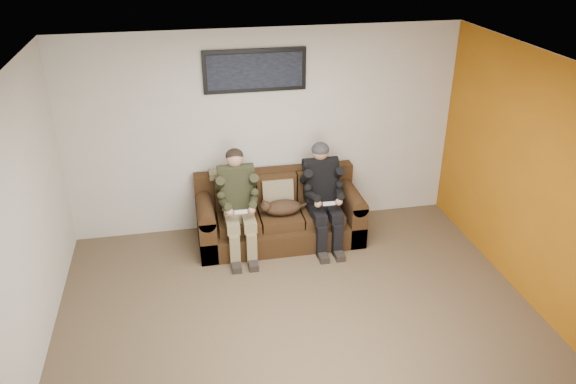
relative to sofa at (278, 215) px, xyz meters
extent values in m
plane|color=brown|center=(-0.08, -1.82, -0.32)|extent=(5.00, 5.00, 0.00)
plane|color=silver|center=(-0.08, -1.82, 2.28)|extent=(5.00, 5.00, 0.00)
plane|color=beige|center=(-0.08, 0.43, 0.98)|extent=(5.00, 0.00, 5.00)
plane|color=beige|center=(-2.58, -1.82, 0.98)|extent=(0.00, 4.50, 4.50)
plane|color=beige|center=(2.42, -1.82, 0.98)|extent=(0.00, 4.50, 4.50)
plane|color=#A05C10|center=(2.41, -1.82, 0.98)|extent=(0.00, 4.50, 4.50)
cube|color=#34200F|center=(0.00, -0.07, -0.18)|extent=(2.06, 0.89, 0.28)
cube|color=#34200F|center=(0.00, 0.28, 0.24)|extent=(2.06, 0.19, 0.56)
cube|color=#34200F|center=(-0.93, -0.07, -0.04)|extent=(0.21, 0.89, 0.56)
cube|color=#34200F|center=(0.93, -0.07, -0.04)|extent=(0.21, 0.89, 0.56)
cylinder|color=#34200F|center=(-0.93, -0.07, 0.24)|extent=(0.21, 0.89, 0.21)
cylinder|color=#34200F|center=(0.93, -0.07, 0.24)|extent=(0.21, 0.89, 0.21)
cube|color=#3A2411|center=(-0.53, -0.12, 0.03)|extent=(0.51, 0.56, 0.13)
cube|color=#3A2411|center=(-0.53, 0.15, 0.30)|extent=(0.51, 0.13, 0.41)
cube|color=#3A2411|center=(0.00, -0.12, 0.03)|extent=(0.51, 0.56, 0.13)
cube|color=#3A2411|center=(0.00, 0.15, 0.30)|extent=(0.51, 0.13, 0.41)
cube|color=#3A2411|center=(0.53, -0.12, 0.03)|extent=(0.51, 0.56, 0.13)
cube|color=#3A2411|center=(0.53, 0.15, 0.30)|extent=(0.51, 0.13, 0.41)
cube|color=#807254|center=(0.00, 0.04, 0.28)|extent=(0.39, 0.19, 0.39)
cube|color=gray|center=(-0.62, 0.26, 0.53)|extent=(0.42, 0.21, 0.07)
cube|color=#857753|center=(-0.53, -0.15, 0.16)|extent=(0.36, 0.30, 0.14)
cube|color=#2A2B1A|center=(-0.53, -0.05, 0.46)|extent=(0.40, 0.30, 0.53)
cylinder|color=#2A2B1A|center=(-0.53, -0.03, 0.67)|extent=(0.44, 0.18, 0.18)
sphere|color=tan|center=(-0.53, -0.01, 0.83)|extent=(0.21, 0.21, 0.21)
cube|color=#857753|center=(-0.63, -0.35, 0.15)|extent=(0.15, 0.42, 0.13)
cube|color=#857753|center=(-0.43, -0.35, 0.15)|extent=(0.15, 0.42, 0.13)
cube|color=#857753|center=(-0.63, -0.55, -0.11)|extent=(0.12, 0.13, 0.41)
cube|color=#857753|center=(-0.43, -0.55, -0.11)|extent=(0.12, 0.13, 0.41)
cube|color=black|center=(-0.63, -0.63, -0.28)|extent=(0.11, 0.26, 0.08)
cube|color=black|center=(-0.43, -0.63, -0.28)|extent=(0.11, 0.26, 0.08)
cylinder|color=#2A2B1A|center=(-0.73, -0.12, 0.56)|extent=(0.11, 0.30, 0.28)
cylinder|color=#2A2B1A|center=(-0.33, -0.12, 0.56)|extent=(0.11, 0.30, 0.28)
cylinder|color=#2A2B1A|center=(-0.70, -0.34, 0.40)|extent=(0.14, 0.32, 0.15)
cylinder|color=#2A2B1A|center=(-0.36, -0.34, 0.40)|extent=(0.14, 0.32, 0.15)
sphere|color=tan|center=(-0.66, -0.46, 0.35)|extent=(0.09, 0.09, 0.09)
sphere|color=tan|center=(-0.40, -0.46, 0.35)|extent=(0.09, 0.09, 0.09)
cube|color=white|center=(-0.53, -0.48, 0.35)|extent=(0.15, 0.04, 0.03)
ellipsoid|color=black|center=(-0.53, 0.01, 0.86)|extent=(0.22, 0.22, 0.17)
cube|color=black|center=(0.53, -0.15, 0.16)|extent=(0.36, 0.30, 0.14)
cube|color=black|center=(0.53, -0.05, 0.46)|extent=(0.40, 0.30, 0.53)
cylinder|color=black|center=(0.53, -0.03, 0.67)|extent=(0.44, 0.18, 0.18)
sphere|color=#A77A5D|center=(0.53, -0.01, 0.83)|extent=(0.21, 0.21, 0.21)
cube|color=black|center=(0.43, -0.35, 0.15)|extent=(0.15, 0.42, 0.13)
cube|color=black|center=(0.63, -0.35, 0.15)|extent=(0.15, 0.42, 0.13)
cube|color=black|center=(0.43, -0.55, -0.11)|extent=(0.12, 0.13, 0.41)
cube|color=black|center=(0.63, -0.55, -0.11)|extent=(0.12, 0.13, 0.41)
cube|color=black|center=(0.43, -0.63, -0.28)|extent=(0.11, 0.26, 0.08)
cube|color=black|center=(0.63, -0.63, -0.28)|extent=(0.11, 0.26, 0.08)
cylinder|color=black|center=(0.33, -0.12, 0.56)|extent=(0.11, 0.30, 0.28)
cylinder|color=black|center=(0.73, -0.12, 0.56)|extent=(0.11, 0.30, 0.28)
cylinder|color=black|center=(0.36, -0.34, 0.40)|extent=(0.14, 0.32, 0.15)
cylinder|color=black|center=(0.70, -0.34, 0.40)|extent=(0.14, 0.32, 0.15)
sphere|color=#A77A5D|center=(0.40, -0.46, 0.35)|extent=(0.09, 0.09, 0.09)
sphere|color=#A77A5D|center=(0.66, -0.46, 0.35)|extent=(0.09, 0.09, 0.09)
cube|color=white|center=(0.53, -0.48, 0.35)|extent=(0.15, 0.04, 0.03)
ellipsoid|color=black|center=(0.53, -0.01, 0.86)|extent=(0.22, 0.22, 0.19)
ellipsoid|color=#472F1C|center=(0.03, -0.16, 0.19)|extent=(0.47, 0.26, 0.19)
sphere|color=#472F1C|center=(-0.19, -0.19, 0.24)|extent=(0.14, 0.14, 0.14)
cone|color=#472F1C|center=(-0.21, -0.23, 0.31)|extent=(0.04, 0.04, 0.04)
cone|color=#472F1C|center=(-0.21, -0.16, 0.31)|extent=(0.04, 0.04, 0.04)
cylinder|color=#472F1C|center=(0.27, -0.11, 0.15)|extent=(0.26, 0.13, 0.08)
cube|color=black|center=(-0.20, 0.40, 1.78)|extent=(1.25, 0.04, 0.52)
cube|color=black|center=(-0.20, 0.37, 1.78)|extent=(1.15, 0.01, 0.42)
camera|label=1|loc=(-1.12, -6.21, 3.47)|focal=35.00mm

